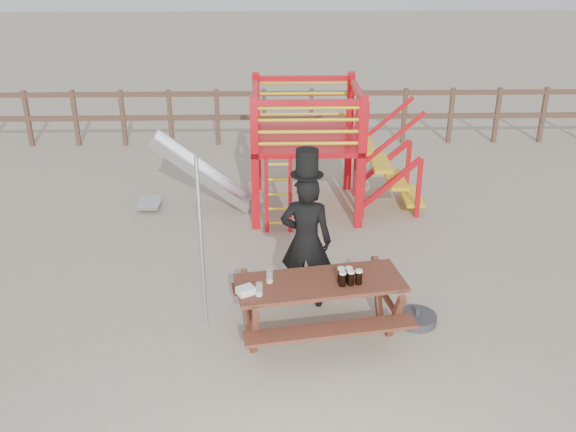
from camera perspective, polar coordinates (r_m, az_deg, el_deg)
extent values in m
plane|color=tan|center=(7.67, 1.31, -10.08)|extent=(60.00, 60.00, 0.00)
cube|color=brown|center=(13.70, -0.02, 10.84)|extent=(15.00, 0.06, 0.10)
cube|color=brown|center=(13.82, -0.02, 8.81)|extent=(15.00, 0.06, 0.10)
cube|color=brown|center=(14.75, -22.13, 8.02)|extent=(0.09, 0.09, 1.20)
cube|color=brown|center=(14.43, -18.37, 8.24)|extent=(0.09, 0.09, 1.20)
cube|color=brown|center=(14.18, -14.47, 8.43)|extent=(0.09, 0.09, 1.20)
cube|color=brown|center=(13.99, -10.43, 8.59)|extent=(0.09, 0.09, 1.20)
cube|color=brown|center=(13.87, -6.30, 8.71)|extent=(0.09, 0.09, 1.20)
cube|color=brown|center=(13.82, -2.12, 8.79)|extent=(0.09, 0.09, 1.20)
cube|color=brown|center=(13.85, 2.07, 8.81)|extent=(0.09, 0.09, 1.20)
cube|color=brown|center=(13.94, 6.23, 8.80)|extent=(0.09, 0.09, 1.20)
cube|color=brown|center=(14.11, 10.31, 8.74)|extent=(0.09, 0.09, 1.20)
cube|color=brown|center=(14.34, 14.27, 8.63)|extent=(0.09, 0.09, 1.20)
cube|color=brown|center=(14.64, 18.08, 8.50)|extent=(0.09, 0.09, 1.20)
cube|color=brown|center=(15.00, 21.72, 8.33)|extent=(0.09, 0.09, 1.20)
cube|color=red|center=(9.69, -2.96, 4.56)|extent=(0.12, 0.12, 2.10)
cube|color=red|center=(9.77, 6.49, 4.62)|extent=(0.12, 0.12, 2.10)
cube|color=red|center=(11.20, -2.78, 7.37)|extent=(0.12, 0.12, 2.10)
cube|color=red|center=(11.28, 5.44, 7.41)|extent=(0.12, 0.12, 2.10)
cube|color=red|center=(10.40, 1.56, 6.89)|extent=(1.72, 1.72, 0.08)
cube|color=red|center=(9.41, 1.87, 10.05)|extent=(1.60, 0.08, 0.08)
cube|color=red|center=(10.97, 1.40, 12.15)|extent=(1.60, 0.08, 0.08)
cube|color=red|center=(10.18, -2.97, 11.14)|extent=(0.08, 1.60, 0.08)
cube|color=red|center=(10.26, 6.16, 11.15)|extent=(0.08, 1.60, 0.08)
cylinder|color=yellow|center=(9.59, 1.81, 6.46)|extent=(1.50, 0.05, 0.05)
cylinder|color=yellow|center=(11.12, 1.36, 9.03)|extent=(1.50, 0.05, 0.05)
cylinder|color=yellow|center=(9.53, 1.83, 7.49)|extent=(1.50, 0.05, 0.05)
cylinder|color=yellow|center=(11.07, 1.37, 9.93)|extent=(1.50, 0.05, 0.05)
cylinder|color=yellow|center=(9.48, 1.84, 8.53)|extent=(1.50, 0.05, 0.05)
cylinder|color=yellow|center=(11.03, 1.38, 10.83)|extent=(1.50, 0.05, 0.05)
cylinder|color=yellow|center=(9.44, 1.86, 9.58)|extent=(1.50, 0.05, 0.05)
cylinder|color=yellow|center=(10.99, 1.39, 11.74)|extent=(1.50, 0.05, 0.05)
cube|color=red|center=(9.71, -1.92, 1.78)|extent=(0.06, 0.06, 1.20)
cube|color=red|center=(9.71, 0.21, 1.80)|extent=(0.06, 0.06, 1.20)
cylinder|color=yellow|center=(9.89, -0.84, -0.61)|extent=(0.36, 0.04, 0.04)
cylinder|color=yellow|center=(9.79, -0.84, 0.66)|extent=(0.36, 0.04, 0.04)
cylinder|color=yellow|center=(9.70, -0.85, 1.95)|extent=(0.36, 0.04, 0.04)
cylinder|color=yellow|center=(9.61, -0.86, 3.27)|extent=(0.36, 0.04, 0.04)
cylinder|color=yellow|center=(9.52, -0.87, 4.62)|extent=(0.36, 0.04, 0.04)
cube|color=yellow|center=(10.53, 6.75, 6.27)|extent=(0.30, 0.90, 0.06)
cube|color=yellow|center=(10.67, 8.17, 4.73)|extent=(0.30, 0.90, 0.06)
cube|color=yellow|center=(10.83, 9.54, 3.23)|extent=(0.30, 0.90, 0.06)
cube|color=yellow|center=(10.99, 10.86, 1.77)|extent=(0.30, 0.90, 0.06)
cube|color=red|center=(10.34, 9.15, 2.94)|extent=(0.95, 0.08, 0.86)
cube|color=red|center=(11.17, 8.36, 4.65)|extent=(0.95, 0.08, 0.86)
cube|color=silver|center=(10.65, -7.67, 3.79)|extent=(1.53, 0.55, 1.21)
cube|color=silver|center=(10.38, -7.83, 3.46)|extent=(1.58, 0.04, 1.28)
cube|color=silver|center=(10.88, -7.55, 4.49)|extent=(1.58, 0.04, 1.28)
cube|color=silver|center=(10.97, -12.20, 1.15)|extent=(0.35, 0.55, 0.05)
cube|color=brown|center=(7.21, 2.87, -5.96)|extent=(1.96, 1.01, 0.05)
cube|color=brown|center=(6.94, 3.85, -10.08)|extent=(1.89, 0.57, 0.04)
cube|color=brown|center=(7.78, 1.93, -5.86)|extent=(1.89, 0.57, 0.04)
cube|color=brown|center=(7.28, -3.36, -9.05)|extent=(0.26, 1.12, 0.67)
cube|color=brown|center=(7.61, 8.70, -7.68)|extent=(0.26, 1.12, 0.67)
imported|color=black|center=(7.76, 1.62, -2.27)|extent=(0.69, 0.51, 1.72)
cube|color=#0D930F|center=(7.79, 1.75, -0.47)|extent=(0.07, 0.03, 0.40)
cylinder|color=black|center=(7.40, 1.70, 3.71)|extent=(0.39, 0.39, 0.01)
cylinder|color=black|center=(7.35, 1.71, 4.84)|extent=(0.26, 0.26, 0.30)
cube|color=white|center=(7.44, 1.84, 5.93)|extent=(0.14, 0.03, 0.03)
cylinder|color=#B2B2B7|center=(7.25, -7.69, -2.74)|extent=(0.05, 0.05, 2.12)
cylinder|color=#333338|center=(7.92, 11.37, -8.94)|extent=(0.47, 0.47, 0.11)
cylinder|color=#333338|center=(7.86, 11.43, -8.33)|extent=(0.05, 0.05, 0.09)
cube|color=white|center=(6.95, -3.78, -6.63)|extent=(0.23, 0.21, 0.08)
cylinder|color=black|center=(7.09, 4.86, -5.66)|extent=(0.08, 0.08, 0.15)
cylinder|color=#FFF0D0|center=(7.05, 4.88, -5.06)|extent=(0.08, 0.08, 0.02)
cylinder|color=black|center=(7.12, 5.60, -5.56)|extent=(0.08, 0.08, 0.15)
cylinder|color=#FFF0D0|center=(7.08, 5.63, -4.96)|extent=(0.08, 0.08, 0.02)
cylinder|color=black|center=(7.14, 6.30, -5.48)|extent=(0.08, 0.08, 0.15)
cylinder|color=#FFF0D0|center=(7.10, 6.34, -4.88)|extent=(0.08, 0.08, 0.02)
cylinder|color=black|center=(7.17, 4.73, -5.28)|extent=(0.08, 0.08, 0.15)
cylinder|color=#FFF0D0|center=(7.13, 4.76, -4.68)|extent=(0.08, 0.08, 0.02)
cylinder|color=black|center=(7.19, 5.43, -5.25)|extent=(0.08, 0.08, 0.15)
cylinder|color=#FFF0D0|center=(7.14, 5.46, -4.65)|extent=(0.08, 0.08, 0.02)
cylinder|color=silver|center=(6.90, -2.58, -6.53)|extent=(0.08, 0.08, 0.15)
cylinder|color=#FFF0D0|center=(6.93, -2.57, -6.99)|extent=(0.07, 0.07, 0.02)
cylinder|color=silver|center=(7.13, -1.65, -5.38)|extent=(0.08, 0.08, 0.15)
cylinder|color=#FFF0D0|center=(7.17, -1.65, -5.83)|extent=(0.07, 0.07, 0.02)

